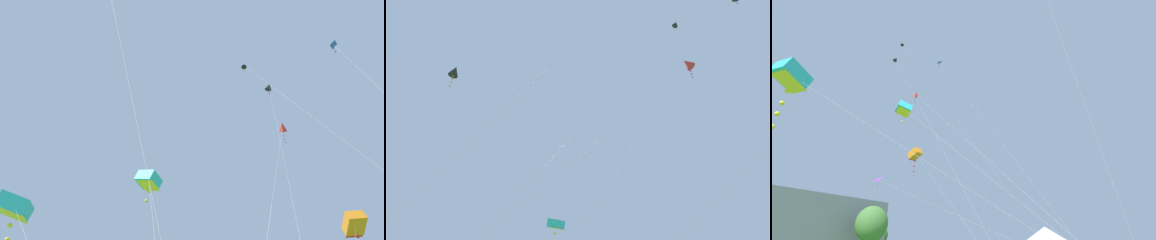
# 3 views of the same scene
# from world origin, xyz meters

# --- Properties ---
(tree_far_left) EXTENTS (4.66, 4.19, 7.03)m
(tree_far_left) POSITION_xyz_m (16.54, 51.55, 4.54)
(tree_far_left) COLOR brown
(tree_far_left) RESTS_ON ground
(tree_far_right) EXTENTS (3.86, 3.47, 5.82)m
(tree_far_right) POSITION_xyz_m (21.05, 47.24, 3.76)
(tree_far_right) COLOR brown
(tree_far_right) RESTS_ON ground
(tree_near_right) EXTENTS (5.24, 4.72, 7.91)m
(tree_near_right) POSITION_xyz_m (7.59, 34.73, 5.11)
(tree_near_right) COLOR brown
(tree_near_right) RESTS_ON ground
(festival_tent) EXTENTS (2.73, 2.73, 3.67)m
(festival_tent) POSITION_xyz_m (-4.13, 4.72, 3.06)
(festival_tent) COLOR #B7B7BC
(festival_tent) RESTS_ON ground
(kite_red_diamond_0) EXTENTS (7.05, 20.63, 20.18)m
(kite_red_diamond_0) POSITION_xyz_m (-1.59, 19.46, 19.57)
(kite_red_diamond_0) COLOR silver
(kite_red_diamond_0) RESTS_ON ground
(kite_cyan_box_1) EXTENTS (2.99, 13.78, 12.34)m
(kite_cyan_box_1) POSITION_xyz_m (-10.30, 12.54, 11.78)
(kite_cyan_box_1) COLOR silver
(kite_cyan_box_1) RESTS_ON ground
(kite_orange_box_2) EXTENTS (7.74, 16.59, 14.67)m
(kite_orange_box_2) POSITION_xyz_m (3.62, 23.40, 13.79)
(kite_orange_box_2) COLOR silver
(kite_orange_box_2) RESTS_ON ground
(kite_purple_delta_3) EXTENTS (10.60, 14.22, 7.40)m
(kite_purple_delta_3) POSITION_xyz_m (-8.70, 15.54, 6.89)
(kite_purple_delta_3) COLOR silver
(kite_purple_delta_3) RESTS_ON ground
(kite_blue_delta_4) EXTENTS (2.76, 18.77, 29.02)m
(kite_blue_delta_4) POSITION_xyz_m (4.01, 19.80, 27.97)
(kite_blue_delta_4) COLOR silver
(kite_blue_delta_4) RESTS_ON ground
(kite_black_diamond_5) EXTENTS (3.84, 18.27, 28.30)m
(kite_black_diamond_5) POSITION_xyz_m (-0.96, 24.77, 27.72)
(kite_black_diamond_5) COLOR silver
(kite_black_diamond_5) RESTS_ON ground
(kite_cyan_box_6) EXTENTS (10.45, 15.98, 11.92)m
(kite_cyan_box_6) POSITION_xyz_m (-17.36, 14.36, 11.12)
(kite_cyan_box_6) COLOR silver
(kite_cyan_box_6) RESTS_ON ground
(kite_black_diamond_8) EXTENTS (9.87, 15.51, 27.18)m
(kite_black_diamond_8) POSITION_xyz_m (-3.64, 20.69, 26.58)
(kite_black_diamond_8) COLOR silver
(kite_black_diamond_8) RESTS_ON ground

